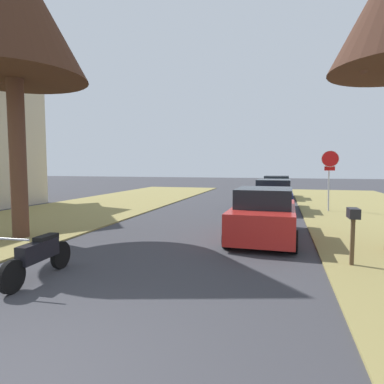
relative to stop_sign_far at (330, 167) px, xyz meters
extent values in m
cylinder|color=#9EA0A5|center=(0.00, 0.16, -1.01)|extent=(0.07, 0.41, 2.23)
cylinder|color=white|center=(0.00, -0.07, 0.42)|extent=(0.81, 0.21, 0.80)
cylinder|color=red|center=(0.00, -0.06, 0.42)|extent=(0.77, 0.21, 0.76)
cube|color=red|center=(0.00, 0.01, -0.05)|extent=(0.48, 0.10, 0.20)
cylinder|color=#52362B|center=(-0.01, -7.37, 3.00)|extent=(0.95, 1.47, 1.30)
cylinder|color=brown|center=(-10.03, -8.85, 0.28)|extent=(0.48, 0.48, 4.81)
cone|color=#45291B|center=(-10.03, -8.85, 4.68)|extent=(4.26, 4.26, 3.99)
cylinder|color=brown|center=(-10.37, -8.36, 3.19)|extent=(1.21, 0.93, 1.18)
cube|color=red|center=(-2.75, -6.74, -1.58)|extent=(1.91, 4.44, 0.85)
cube|color=black|center=(-2.75, -6.96, -0.88)|extent=(1.64, 2.06, 0.56)
cylinder|color=black|center=(-3.58, -5.07, -1.87)|extent=(0.21, 0.60, 0.60)
cylinder|color=black|center=(-1.84, -5.11, -1.87)|extent=(0.21, 0.60, 0.60)
cylinder|color=black|center=(-3.65, -8.37, -1.87)|extent=(0.21, 0.60, 0.60)
cylinder|color=black|center=(-1.91, -8.41, -1.87)|extent=(0.21, 0.60, 0.60)
cube|color=navy|center=(-2.62, -0.03, -1.58)|extent=(1.91, 4.44, 0.85)
cube|color=black|center=(-2.62, -0.25, -0.88)|extent=(1.64, 2.06, 0.56)
cylinder|color=black|center=(-3.45, 1.64, -1.87)|extent=(0.21, 0.60, 0.60)
cylinder|color=black|center=(-1.71, 1.60, -1.87)|extent=(0.21, 0.60, 0.60)
cylinder|color=black|center=(-3.52, -1.66, -1.87)|extent=(0.21, 0.60, 0.60)
cylinder|color=black|center=(-1.78, -1.70, -1.87)|extent=(0.21, 0.60, 0.60)
cube|color=#BCBCC1|center=(-2.56, 6.36, -1.58)|extent=(1.91, 4.44, 0.85)
cube|color=black|center=(-2.56, 6.14, -0.88)|extent=(1.64, 2.06, 0.56)
cylinder|color=black|center=(-3.39, 8.03, -1.87)|extent=(0.21, 0.60, 0.60)
cylinder|color=black|center=(-1.65, 7.99, -1.87)|extent=(0.21, 0.60, 0.60)
cylinder|color=black|center=(-3.46, 4.73, -1.87)|extent=(0.21, 0.60, 0.60)
cylinder|color=black|center=(-1.72, 4.69, -1.87)|extent=(0.21, 0.60, 0.60)
cylinder|color=black|center=(-6.81, -12.53, -1.87)|extent=(0.14, 0.60, 0.60)
cylinder|color=black|center=(-6.90, -11.08, -1.87)|extent=(0.14, 0.60, 0.60)
cube|color=black|center=(-6.86, -11.80, -1.59)|extent=(0.30, 1.03, 0.36)
cube|color=black|center=(-6.87, -11.55, -1.39)|extent=(0.25, 0.57, 0.12)
cylinder|color=#9EA0A5|center=(-6.82, -12.43, -1.22)|extent=(0.60, 0.08, 0.04)
cube|color=brown|center=(-0.70, -9.27, -1.60)|extent=(0.08, 0.08, 1.05)
cube|color=black|center=(-0.70, -9.27, -0.96)|extent=(0.22, 0.44, 0.22)
camera|label=1|loc=(-2.25, -17.11, 0.08)|focal=30.60mm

